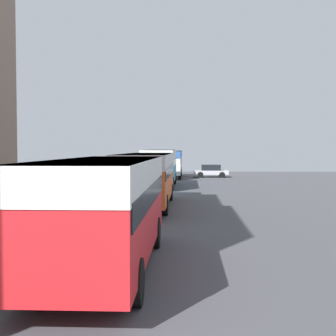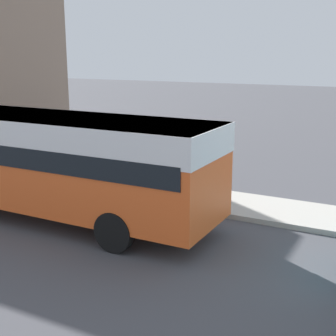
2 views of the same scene
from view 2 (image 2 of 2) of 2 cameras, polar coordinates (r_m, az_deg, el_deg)
The scene contains 1 object.
bus_following at distance 13.66m, azimuth -15.32°, elevation 2.02°, with size 2.64×10.57×2.93m.
Camera 2 is at (7.93, 30.51, 4.62)m, focal length 50.00 mm.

